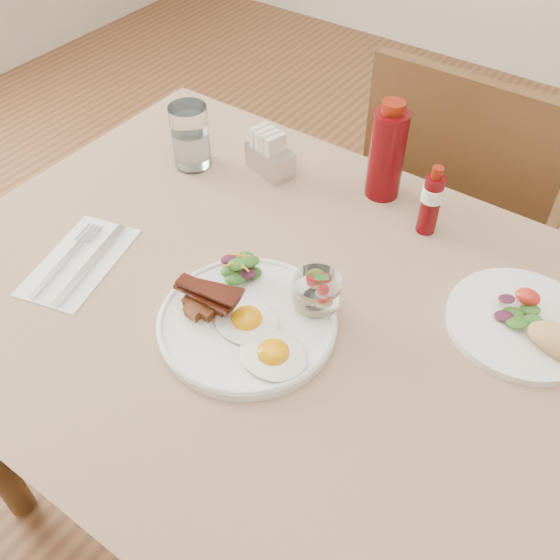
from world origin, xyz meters
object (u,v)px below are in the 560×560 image
(main_plate, at_px, (247,323))
(sugar_caddy, at_px, (269,155))
(chair_far, at_px, (458,213))
(fruit_cup, at_px, (317,291))
(water_glass, at_px, (191,140))
(table, at_px, (311,354))
(ketchup_bottle, at_px, (387,153))
(second_plate, at_px, (532,327))
(hot_sauce_bottle, at_px, (431,201))

(main_plate, bearing_deg, sugar_caddy, 121.14)
(chair_far, relative_size, fruit_cup, 12.19)
(main_plate, height_order, water_glass, water_glass)
(table, xyz_separation_m, ketchup_bottle, (-0.07, 0.35, 0.18))
(main_plate, bearing_deg, second_plate, 33.52)
(second_plate, height_order, sugar_caddy, sugar_caddy)
(main_plate, distance_m, fruit_cup, 0.12)
(table, relative_size, ketchup_bottle, 6.78)
(table, height_order, second_plate, second_plate)
(fruit_cup, height_order, water_glass, water_glass)
(second_plate, relative_size, ketchup_bottle, 1.24)
(table, xyz_separation_m, sugar_caddy, (-0.29, 0.28, 0.13))
(ketchup_bottle, xyz_separation_m, water_glass, (-0.36, -0.14, -0.04))
(fruit_cup, height_order, hot_sauce_bottle, hot_sauce_bottle)
(table, xyz_separation_m, second_plate, (0.29, 0.17, 0.10))
(sugar_caddy, bearing_deg, ketchup_bottle, 32.86)
(second_plate, bearing_deg, table, -149.46)
(table, bearing_deg, main_plate, -136.90)
(ketchup_bottle, relative_size, sugar_caddy, 1.79)
(main_plate, bearing_deg, hot_sauce_bottle, 71.47)
(ketchup_bottle, relative_size, hot_sauce_bottle, 1.43)
(chair_far, height_order, hot_sauce_bottle, chair_far)
(chair_far, distance_m, hot_sauce_bottle, 0.47)
(table, height_order, chair_far, chair_far)
(main_plate, distance_m, sugar_caddy, 0.42)
(sugar_caddy, bearing_deg, fruit_cup, -27.46)
(fruit_cup, bearing_deg, chair_far, 89.82)
(main_plate, height_order, ketchup_bottle, ketchup_bottle)
(second_plate, xyz_separation_m, hot_sauce_bottle, (-0.24, 0.13, 0.05))
(second_plate, bearing_deg, hot_sauce_bottle, 151.68)
(table, height_order, hot_sauce_bottle, hot_sauce_bottle)
(hot_sauce_bottle, bearing_deg, main_plate, -108.53)
(fruit_cup, distance_m, sugar_caddy, 0.40)
(second_plate, distance_m, sugar_caddy, 0.59)
(chair_far, height_order, water_glass, chair_far)
(table, height_order, main_plate, main_plate)
(main_plate, xyz_separation_m, water_glass, (-0.36, 0.29, 0.05))
(chair_far, distance_m, fruit_cup, 0.71)
(fruit_cup, bearing_deg, table, -76.19)
(fruit_cup, height_order, second_plate, fruit_cup)
(ketchup_bottle, distance_m, sugar_caddy, 0.24)
(main_plate, relative_size, fruit_cup, 3.67)
(sugar_caddy, height_order, water_glass, water_glass)
(table, xyz_separation_m, water_glass, (-0.43, 0.21, 0.15))
(hot_sauce_bottle, relative_size, water_glass, 1.06)
(table, xyz_separation_m, hot_sauce_bottle, (0.05, 0.30, 0.16))
(table, bearing_deg, ketchup_bottle, 101.43)
(main_plate, distance_m, ketchup_bottle, 0.43)
(table, distance_m, hot_sauce_bottle, 0.34)
(main_plate, bearing_deg, water_glass, 141.40)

